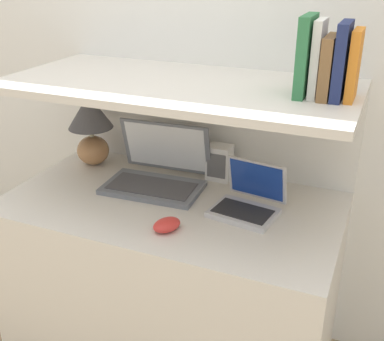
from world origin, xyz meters
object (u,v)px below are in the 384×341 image
laptop_large (157,173)px  router_box (220,163)px  book_brown (328,67)px  laptop_small (248,202)px  book_white (318,59)px  book_orange (354,65)px  book_green (306,56)px  book_navy (342,61)px  table_lamp (91,124)px  computer_mouse (167,225)px

laptop_large → router_box: laptop_large is taller
book_brown → laptop_small: bearing=-171.6°
book_white → book_orange: bearing=0.0°
book_orange → book_green: bearing=180.0°
router_box → book_green: book_green is taller
laptop_small → book_white: 0.56m
book_brown → book_navy: bearing=0.0°
laptop_large → laptop_small: 0.41m
table_lamp → book_green: (0.92, -0.13, 0.38)m
router_box → computer_mouse: bearing=-92.7°
book_orange → book_green: (-0.15, 0.00, 0.02)m
book_brown → book_white: 0.04m
table_lamp → book_orange: (1.06, -0.13, 0.36)m
book_orange → book_navy: book_navy is taller
book_orange → book_brown: size_ratio=1.12×
laptop_small → laptop_large: bearing=169.8°
router_box → book_white: 0.65m
book_white → book_brown: bearing=0.0°
book_green → book_brown: bearing=0.0°
table_lamp → book_green: size_ratio=1.29×
table_lamp → laptop_small: bearing=-11.8°
laptop_large → laptop_small: size_ratio=1.56×
computer_mouse → book_brown: book_brown is taller
table_lamp → laptop_large: 0.40m
laptop_small → book_orange: (0.30, 0.03, 0.51)m
laptop_small → book_green: (0.15, 0.03, 0.53)m
book_white → laptop_large: bearing=176.2°
computer_mouse → book_navy: 0.77m
book_brown → book_white: size_ratio=0.80×
computer_mouse → book_navy: book_navy is taller
laptop_small → book_brown: (0.22, 0.03, 0.50)m
laptop_small → book_navy: bearing=7.2°
book_orange → router_box: bearing=158.6°
table_lamp → book_green: 1.00m
book_green → book_white: bearing=0.0°
table_lamp → router_box: 0.59m
laptop_small → table_lamp: bearing=168.2°
book_green → computer_mouse: bearing=-143.8°
laptop_large → computer_mouse: 0.36m
router_box → book_brown: bearing=-24.9°
book_white → router_box: bearing=153.1°
book_navy → book_white: bearing=180.0°
table_lamp → router_box: size_ratio=2.17×
book_orange → laptop_small: bearing=-173.7°
book_brown → book_green: book_green is taller
laptop_small → book_navy: (0.26, 0.03, 0.52)m
table_lamp → book_white: size_ratio=1.35×
computer_mouse → book_green: book_green is taller
table_lamp → laptop_large: size_ratio=0.80×
computer_mouse → book_green: 0.71m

